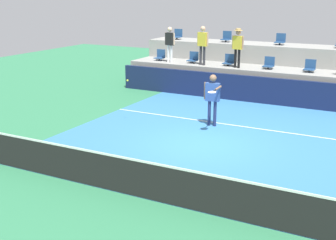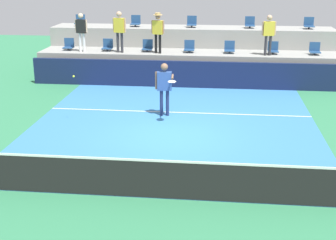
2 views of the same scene
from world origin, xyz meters
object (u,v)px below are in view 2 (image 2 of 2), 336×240
stadium_chair_lower_mid_left (147,47)px  stadium_chair_upper_center (192,23)px  stadium_chair_lower_mid_right (230,48)px  stadium_chair_lower_far_left (69,45)px  stadium_chair_lower_left (108,46)px  stadium_chair_lower_right (273,49)px  stadium_chair_upper_far_left (80,21)px  stadium_chair_lower_far_right (315,50)px  stadium_chair_lower_center (189,47)px  stadium_chair_upper_left (136,22)px  stadium_chair_upper_right (250,23)px  spectator_in_white (81,29)px  spectator_with_hat (158,29)px  spectator_in_grey (269,31)px  tennis_ball (74,76)px  tennis_player (165,84)px  spectator_leaning_on_rail (119,28)px  stadium_chair_upper_far_right (309,24)px

stadium_chair_lower_mid_left → stadium_chair_upper_center: 2.69m
stadium_chair_lower_mid_right → stadium_chair_upper_center: stadium_chair_upper_center is taller
stadium_chair_lower_far_left → stadium_chair_lower_left: bearing=0.0°
stadium_chair_lower_right → stadium_chair_upper_far_left: bearing=168.5°
stadium_chair_lower_far_left → stadium_chair_lower_far_right: (10.65, 0.00, 0.00)m
stadium_chair_upper_center → stadium_chair_lower_left: bearing=-153.3°
stadium_chair_lower_center → stadium_chair_upper_left: bearing=145.8°
stadium_chair_upper_right → stadium_chair_lower_right: bearing=-62.8°
stadium_chair_lower_far_right → spectator_in_white: spectator_in_white is taller
stadium_chair_upper_center → spectator_with_hat: spectator_with_hat is taller
stadium_chair_lower_far_left → spectator_in_grey: bearing=-2.5°
stadium_chair_lower_far_right → spectator_with_hat: spectator_with_hat is taller
tennis_ball → tennis_player: bearing=19.7°
stadium_chair_upper_far_left → tennis_player: bearing=-55.5°
spectator_with_hat → tennis_ball: spectator_with_hat is taller
stadium_chair_upper_right → tennis_ball: (-5.86, -8.05, -0.80)m
stadium_chair_lower_right → spectator_in_grey: spectator_in_grey is taller
tennis_player → spectator_in_white: (-4.17, 4.87, 1.13)m
stadium_chair_lower_center → stadium_chair_upper_right: bearing=34.3°
stadium_chair_lower_far_left → spectator_leaning_on_rail: 2.57m
spectator_with_hat → tennis_player: bearing=-80.1°
stadium_chair_lower_mid_left → spectator_in_grey: 5.20m
stadium_chair_lower_mid_right → stadium_chair_upper_center: (-1.75, 1.80, 0.85)m
spectator_in_white → spectator_leaning_on_rail: 1.67m
stadium_chair_lower_right → spectator_in_white: spectator_in_white is taller
stadium_chair_lower_far_right → stadium_chair_upper_center: size_ratio=1.00×
stadium_chair_lower_center → stadium_chair_upper_center: 1.99m
stadium_chair_lower_center → stadium_chair_upper_far_right: bearing=18.9°
stadium_chair_upper_right → stadium_chair_lower_left: bearing=-163.9°
stadium_chair_upper_center → tennis_ball: size_ratio=7.65×
stadium_chair_upper_far_left → stadium_chair_upper_center: (5.30, 0.00, 0.00)m
stadium_chair_lower_far_left → spectator_in_grey: size_ratio=0.31×
stadium_chair_upper_right → stadium_chair_lower_center: bearing=-145.7°
stadium_chair_lower_far_left → spectator_with_hat: 4.15m
stadium_chair_upper_right → spectator_with_hat: spectator_with_hat is taller
spectator_leaning_on_rail → tennis_ball: 5.92m
stadium_chair_lower_far_left → stadium_chair_lower_mid_right: 7.08m
spectator_in_white → tennis_ball: 6.07m
stadium_chair_lower_left → spectator_with_hat: spectator_with_hat is taller
stadium_chair_lower_mid_right → stadium_chair_lower_right: bearing=0.0°
stadium_chair_upper_center → tennis_player: bearing=-93.6°
stadium_chair_upper_far_right → spectator_leaning_on_rail: 8.52m
stadium_chair_lower_left → stadium_chair_lower_center: bearing=0.0°
stadium_chair_lower_right → stadium_chair_lower_mid_left: bearing=180.0°
tennis_player → spectator_with_hat: size_ratio=1.05×
spectator_in_grey → stadium_chair_lower_right: bearing=55.4°
spectator_leaning_on_rail → tennis_player: bearing=-62.8°
stadium_chair_lower_mid_left → tennis_player: size_ratio=0.29×
tennis_player → tennis_ball: size_ratio=26.40×
spectator_leaning_on_rail → stadium_chair_lower_left: bearing=148.8°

